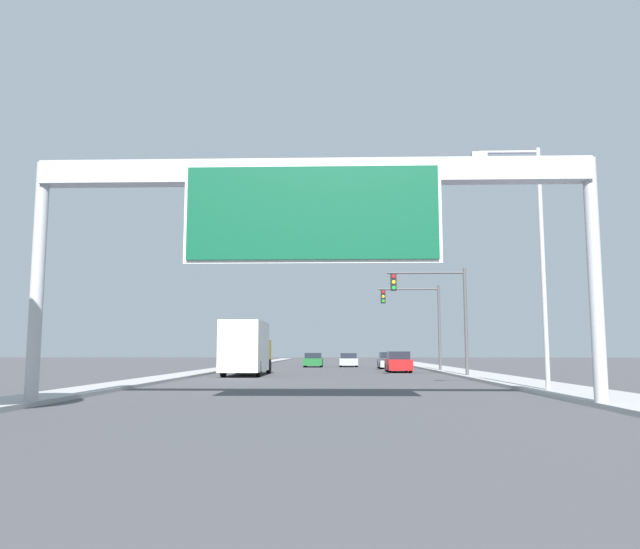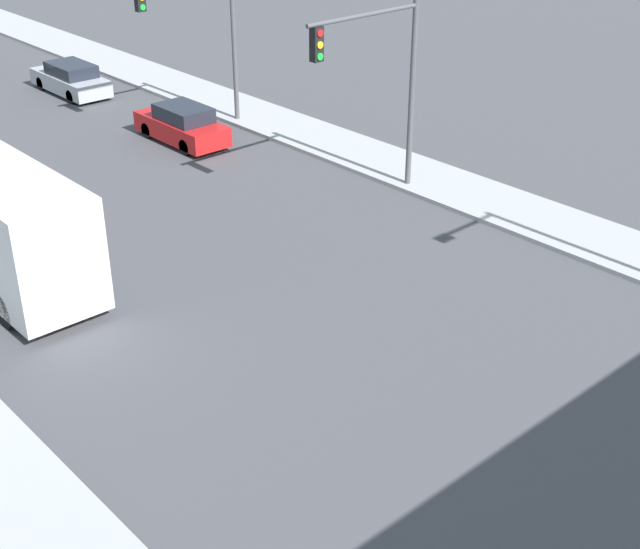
% 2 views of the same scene
% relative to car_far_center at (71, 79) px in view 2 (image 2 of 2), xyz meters
% --- Properties ---
extents(sidewalk_right, '(3.00, 120.00, 0.15)m').
position_rel_car_far_center_xyz_m(sidewalk_right, '(4.25, 3.41, -0.62)').
color(sidewalk_right, '#A6A6A6').
rests_on(sidewalk_right, ground).
extents(car_far_center, '(1.78, 4.75, 1.48)m').
position_rel_car_far_center_xyz_m(car_far_center, '(0.00, 0.00, 0.00)').
color(car_far_center, '#A5A8AD').
rests_on(car_far_center, ground).
extents(car_mid_right, '(1.75, 4.42, 1.55)m').
position_rel_car_far_center_xyz_m(car_mid_right, '(-0.00, -9.24, 0.03)').
color(car_mid_right, red).
rests_on(car_mid_right, ground).
extents(truck_box_primary, '(2.46, 8.32, 3.46)m').
position_rel_car_far_center_xyz_m(truck_box_primary, '(-10.50, -15.89, 1.05)').
color(truck_box_primary, yellow).
rests_on(truck_box_primary, ground).
extents(traffic_light_near_intersection, '(4.83, 0.32, 6.66)m').
position_rel_car_far_center_xyz_m(traffic_light_near_intersection, '(1.77, -18.60, 3.80)').
color(traffic_light_near_intersection, '#4C4C4F').
rests_on(traffic_light_near_intersection, ground).
extents(traffic_light_mid_block, '(4.75, 0.32, 6.64)m').
position_rel_car_far_center_xyz_m(traffic_light_mid_block, '(1.79, -8.60, 3.78)').
color(traffic_light_mid_block, '#4C4C4F').
rests_on(traffic_light_mid_block, ground).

